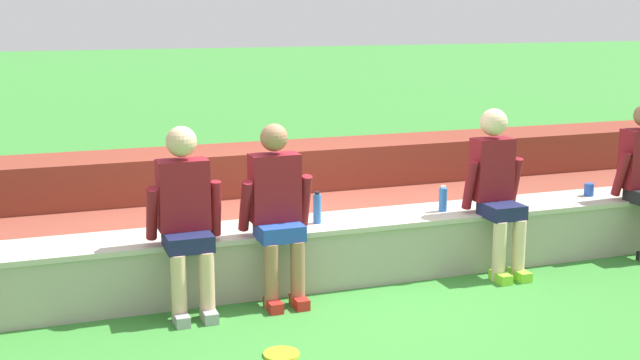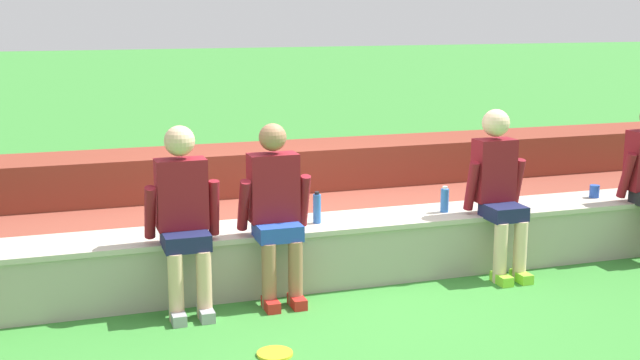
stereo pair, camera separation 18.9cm
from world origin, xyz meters
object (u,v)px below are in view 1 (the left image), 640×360
(person_left_of_center, at_px, (186,214))
(person_center, at_px, (277,208))
(water_bottle_near_right, at_px, (443,199))
(plastic_cup_left_end, at_px, (589,190))
(water_bottle_near_left, at_px, (317,208))
(frisbee, at_px, (281,354))
(person_right_of_center, at_px, (497,186))

(person_left_of_center, bearing_deg, person_center, 1.05)
(water_bottle_near_right, height_order, plastic_cup_left_end, water_bottle_near_right)
(person_center, height_order, water_bottle_near_left, person_center)
(person_left_of_center, relative_size, frisbee, 5.85)
(person_center, height_order, person_right_of_center, person_right_of_center)
(person_left_of_center, relative_size, person_right_of_center, 0.99)
(water_bottle_near_right, relative_size, frisbee, 0.95)
(person_left_of_center, distance_m, frisbee, 1.30)
(water_bottle_near_left, height_order, plastic_cup_left_end, water_bottle_near_left)
(frisbee, bearing_deg, water_bottle_near_left, 61.01)
(person_left_of_center, bearing_deg, water_bottle_near_right, 7.32)
(plastic_cup_left_end, distance_m, frisbee, 3.69)
(person_right_of_center, distance_m, frisbee, 2.56)
(person_left_of_center, distance_m, water_bottle_near_right, 2.28)
(person_left_of_center, height_order, plastic_cup_left_end, person_left_of_center)
(person_left_of_center, relative_size, person_center, 1.01)
(person_center, distance_m, water_bottle_near_right, 1.59)
(plastic_cup_left_end, bearing_deg, person_left_of_center, -174.75)
(person_right_of_center, xyz_separation_m, plastic_cup_left_end, (1.18, 0.30, -0.19))
(person_center, relative_size, plastic_cup_left_end, 11.83)
(water_bottle_near_left, relative_size, water_bottle_near_right, 1.16)
(person_left_of_center, xyz_separation_m, person_center, (0.70, 0.01, -0.01))
(person_right_of_center, bearing_deg, plastic_cup_left_end, 14.38)
(water_bottle_near_right, bearing_deg, person_left_of_center, -172.68)
(water_bottle_near_left, bearing_deg, person_center, -147.38)
(plastic_cup_left_end, bearing_deg, water_bottle_near_right, -177.80)
(person_center, relative_size, person_right_of_center, 0.98)
(water_bottle_near_right, bearing_deg, person_center, -169.92)
(water_bottle_near_left, bearing_deg, frisbee, -118.99)
(person_right_of_center, bearing_deg, water_bottle_near_right, 146.92)
(person_left_of_center, xyz_separation_m, frisbee, (0.41, -0.99, -0.73))
(water_bottle_near_left, xyz_separation_m, plastic_cup_left_end, (2.69, 0.07, -0.06))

